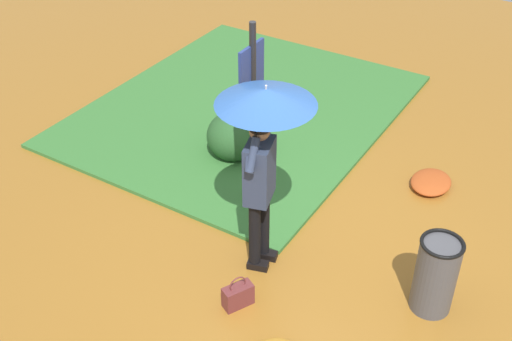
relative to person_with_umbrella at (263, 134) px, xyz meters
name	(u,v)px	position (x,y,z in m)	size (l,w,h in m)	color
ground_plane	(289,264)	(0.05, -0.31, -1.55)	(18.00, 18.00, 0.00)	#9E6623
grass_verge	(243,109)	(2.52, 1.86, -1.53)	(4.80, 4.00, 0.05)	#387533
person_with_umbrella	(263,134)	(0.00, 0.00, 0.00)	(0.96, 0.96, 2.04)	black
info_sign_post	(252,98)	(0.69, 0.56, -0.11)	(0.44, 0.07, 2.30)	black
handbag	(238,295)	(-0.71, -0.16, -1.42)	(0.33, 0.26, 0.37)	brown
trash_bin	(436,275)	(0.26, -1.76, -1.13)	(0.42, 0.42, 0.83)	#4C4C51
shrub_cluster	(237,136)	(1.49, 1.28, -1.25)	(0.78, 0.71, 0.64)	#285628
leaf_pile_by_bench	(431,182)	(2.17, -1.11, -1.49)	(0.60, 0.48, 0.13)	#B74C1E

